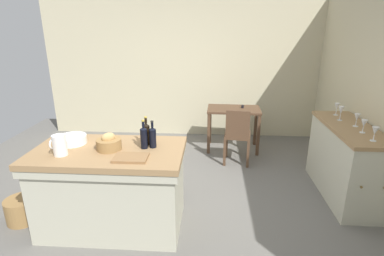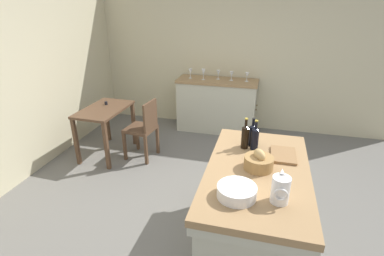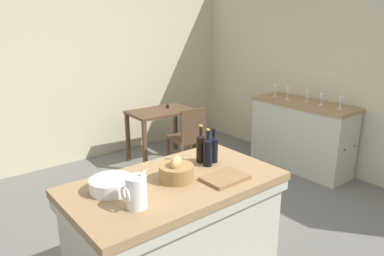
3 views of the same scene
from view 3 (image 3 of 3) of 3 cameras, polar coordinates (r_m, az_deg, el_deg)
ground_plane at (r=3.70m, az=-0.74°, el=-16.40°), size 6.76×6.76×0.00m
wall_back at (r=5.43m, az=-18.13°, el=8.36°), size 5.32×0.12×2.60m
wall_right at (r=5.17m, az=22.77°, el=7.48°), size 0.12×5.20×2.60m
island_table at (r=2.86m, az=-2.59°, el=-15.72°), size 1.54×0.86×0.91m
side_cabinet at (r=5.24m, az=16.59°, el=-1.12°), size 0.52×1.41×0.94m
writing_desk at (r=5.30m, az=-4.86°, el=1.47°), size 0.92×0.59×0.80m
wooden_chair at (r=4.88m, az=-0.56°, el=-1.44°), size 0.45×0.45×0.90m
pitcher at (r=2.28m, az=-8.67°, el=-9.76°), size 0.17×0.13×0.25m
wash_bowl at (r=2.55m, az=-12.39°, el=-8.58°), size 0.29×0.29×0.09m
bread_basket at (r=2.64m, az=-2.45°, el=-6.75°), size 0.25×0.25×0.18m
cutting_board at (r=2.67m, az=5.13°, el=-7.70°), size 0.32×0.23×0.02m
wine_bottle_dark at (r=2.94m, az=3.34°, el=-3.18°), size 0.07×0.07×0.29m
wine_bottle_amber at (r=2.93m, az=1.37°, el=-3.00°), size 0.07×0.07×0.31m
wine_bottle_green at (r=2.86m, az=2.46°, el=-3.59°), size 0.07×0.07×0.30m
wine_glass_far_left at (r=4.86m, az=22.04°, el=3.99°), size 0.07×0.07×0.16m
wine_glass_left at (r=5.00m, az=19.48°, el=4.56°), size 0.07×0.07×0.15m
wine_glass_middle at (r=5.14m, az=17.45°, el=5.10°), size 0.07×0.07×0.16m
wine_glass_right at (r=5.20m, az=14.65°, el=5.68°), size 0.07×0.07×0.19m
wine_glass_far_right at (r=5.38m, az=12.84°, el=6.02°), size 0.07×0.07×0.17m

